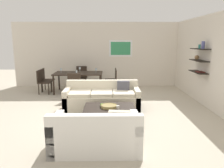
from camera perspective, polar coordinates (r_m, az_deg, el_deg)
name	(u,v)px	position (r m, az deg, el deg)	size (l,w,h in m)	color
ground_plane	(105,112)	(6.12, -1.86, -7.27)	(18.00, 18.00, 0.00)	#BCB29E
back_wall_unit	(113,55)	(9.35, 0.34, 7.68)	(8.40, 0.09, 2.70)	silver
right_wall_shelf_unit	(207,61)	(7.06, 23.65, 5.50)	(0.34, 8.20, 2.70)	silver
sofa_beige	(102,98)	(6.36, -2.54, -3.81)	(2.14, 0.90, 0.78)	beige
loveseat_white	(96,134)	(4.05, -4.13, -12.94)	(1.59, 0.90, 0.78)	white
coffee_table	(110,115)	(5.28, -0.65, -8.18)	(1.23, 0.93, 0.38)	black
decorative_bowl	(109,106)	(5.22, -0.82, -5.79)	(0.39, 0.39, 0.07)	#99844C
candle_jar	(118,107)	(5.16, 1.52, -6.05)	(0.08, 0.08, 0.07)	silver
apple_on_coffee_table	(102,105)	(5.31, -2.73, -5.48)	(0.08, 0.08, 0.08)	#669E2D
dining_table	(78,74)	(8.36, -8.80, 2.48)	(1.81, 1.00, 0.75)	black
dining_chair_right_near	(113,80)	(8.09, 0.25, 1.04)	(0.44, 0.44, 0.88)	black
dining_chair_right_far	(113,78)	(8.53, 0.19, 1.58)	(0.44, 0.44, 0.88)	black
dining_chair_left_far	(46,78)	(8.88, -16.97, 1.47)	(0.44, 0.44, 0.88)	black
dining_chair_head	(81,75)	(9.28, -8.01, 2.26)	(0.44, 0.44, 0.88)	black
dining_chair_left_near	(42,80)	(8.46, -17.80, 0.94)	(0.44, 0.44, 0.88)	black
dining_chair_foot	(75,84)	(7.51, -9.70, 0.06)	(0.44, 0.44, 0.88)	black
wine_glass_right_far	(96,69)	(8.39, -4.16, 3.82)	(0.08, 0.08, 0.16)	silver
wine_glass_head	(80,68)	(8.77, -8.45, 4.10)	(0.08, 0.08, 0.16)	silver
wine_glass_foot	(77,72)	(7.91, -9.27, 3.23)	(0.06, 0.06, 0.16)	silver
wine_glass_left_far	(61,69)	(8.58, -13.19, 3.72)	(0.06, 0.06, 0.16)	silver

